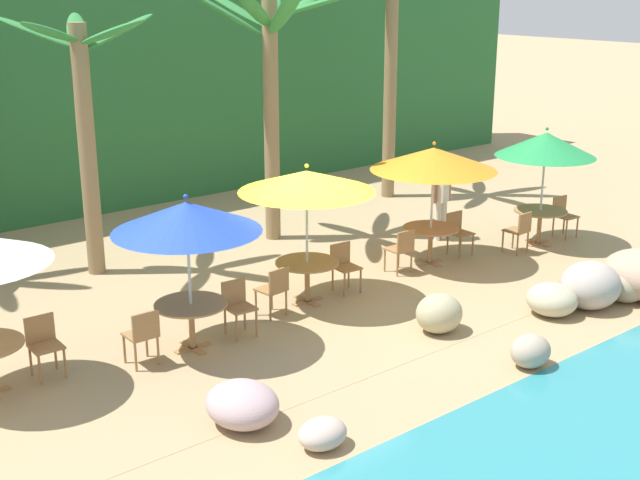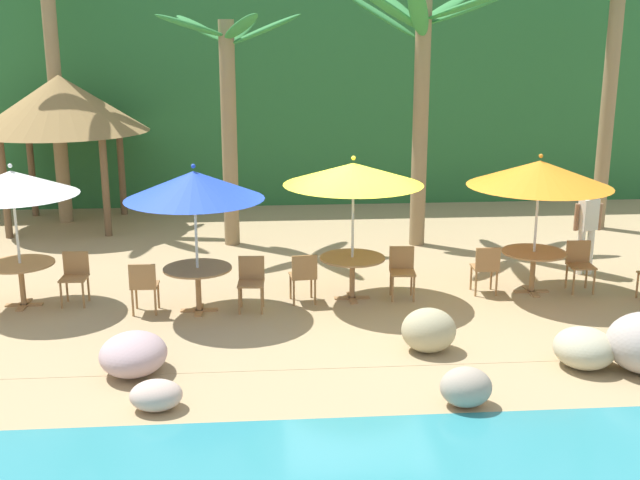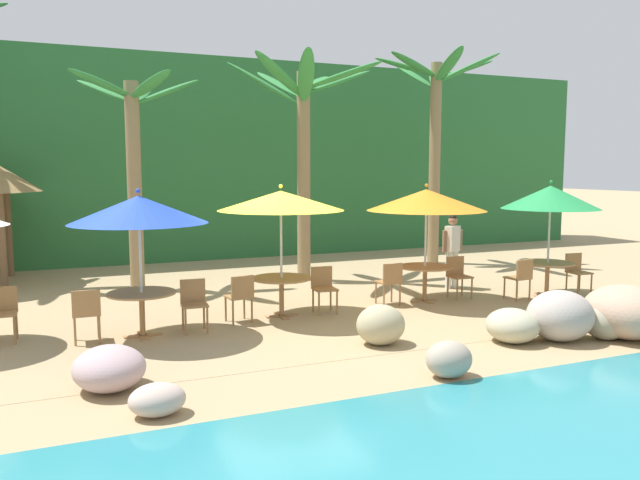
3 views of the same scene
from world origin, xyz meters
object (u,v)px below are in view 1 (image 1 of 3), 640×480
(chair_green_seaward, at_px, (563,213))
(palm_tree_third, at_px, (270,61))
(dining_table_orange, at_px, (431,234))
(chair_orange_seaward, at_px, (458,230))
(chair_blue_seaward, at_px, (237,303))
(dining_table_yellow, at_px, (307,269))
(umbrella_orange, at_px, (434,159))
(chair_green_inland, at_px, (520,229))
(umbrella_blue, at_px, (187,217))
(chair_yellow_seaward, at_px, (344,264))
(dining_table_blue, at_px, (191,311))
(chair_orange_inland, at_px, (402,248))
(dining_table_green, at_px, (540,216))
(umbrella_green, at_px, (546,145))
(chair_blue_inland, at_px, (143,333))
(palm_tree_fourth, at_px, (391,32))
(chair_yellow_inland, at_px, (274,288))
(palm_tree_second, at_px, (84,104))
(chair_white_seaward, at_px, (44,342))
(umbrella_yellow, at_px, (307,181))
(waiter_in_white, at_px, (442,195))

(chair_green_seaward, relative_size, palm_tree_third, 0.16)
(dining_table_orange, distance_m, chair_orange_seaward, 0.86)
(chair_blue_seaward, bearing_deg, palm_tree_third, 47.44)
(dining_table_yellow, bearing_deg, umbrella_orange, 1.71)
(dining_table_orange, bearing_deg, palm_tree_third, 111.95)
(chair_green_inland, bearing_deg, dining_table_yellow, 173.12)
(umbrella_blue, bearing_deg, chair_yellow_seaward, 7.28)
(umbrella_blue, xyz_separation_m, chair_green_seaward, (9.29, -0.03, -1.57))
(dining_table_blue, height_order, dining_table_yellow, same)
(chair_orange_inland, xyz_separation_m, dining_table_green, (3.57, -0.50, 0.10))
(umbrella_green, distance_m, chair_green_seaward, 1.83)
(chair_blue_inland, height_order, palm_tree_fourth, palm_tree_fourth)
(dining_table_yellow, distance_m, chair_yellow_inland, 0.86)
(dining_table_blue, xyz_separation_m, umbrella_green, (8.43, -0.06, 1.51))
(chair_orange_seaward, height_order, chair_green_inland, same)
(palm_tree_second, bearing_deg, chair_orange_seaward, -30.65)
(umbrella_orange, relative_size, palm_tree_third, 0.46)
(chair_white_seaward, xyz_separation_m, umbrella_yellow, (4.62, -0.15, 1.64))
(umbrella_blue, relative_size, umbrella_green, 0.97)
(chair_white_seaward, height_order, palm_tree_fourth, palm_tree_fourth)
(chair_yellow_inland, distance_m, palm_tree_second, 4.97)
(chair_green_inland, bearing_deg, chair_white_seaward, 175.54)
(umbrella_orange, distance_m, palm_tree_second, 6.54)
(dining_table_blue, height_order, chair_yellow_inland, chair_yellow_inland)
(chair_yellow_inland, relative_size, chair_green_inland, 1.00)
(chair_yellow_inland, bearing_deg, chair_green_seaward, -1.92)
(chair_blue_inland, height_order, umbrella_yellow, umbrella_yellow)
(palm_tree_second, xyz_separation_m, palm_tree_fourth, (8.37, 0.74, 0.91))
(chair_green_seaward, relative_size, waiter_in_white, 0.51)
(dining_table_orange, relative_size, chair_green_inland, 1.26)
(chair_yellow_inland, xyz_separation_m, chair_green_inland, (5.87, -0.42, 0.00))
(palm_tree_second, bearing_deg, chair_white_seaward, -124.47)
(palm_tree_second, bearing_deg, chair_yellow_seaward, -51.70)
(chair_white_seaward, xyz_separation_m, umbrella_green, (10.50, -0.61, 1.61))
(chair_blue_inland, xyz_separation_m, dining_table_orange, (6.56, 0.58, 0.10))
(chair_yellow_seaward, height_order, palm_tree_second, palm_tree_second)
(chair_blue_seaward, relative_size, palm_tree_third, 0.16)
(chair_yellow_seaward, height_order, chair_orange_seaward, same)
(chair_white_seaward, relative_size, chair_green_inland, 1.00)
(umbrella_yellow, distance_m, palm_tree_second, 4.47)
(dining_table_orange, bearing_deg, palm_tree_second, 145.02)
(chair_yellow_seaward, relative_size, chair_orange_inland, 1.00)
(chair_orange_seaward, relative_size, chair_orange_inland, 1.00)
(palm_tree_second, height_order, waiter_in_white, palm_tree_second)
(chair_blue_seaward, relative_size, dining_table_yellow, 0.79)
(umbrella_orange, bearing_deg, chair_blue_inland, -174.94)
(umbrella_yellow, bearing_deg, chair_blue_inland, -171.85)
(umbrella_yellow, height_order, chair_yellow_seaward, umbrella_yellow)
(umbrella_blue, distance_m, chair_blue_seaward, 1.79)
(chair_blue_seaward, distance_m, chair_yellow_inland, 0.88)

